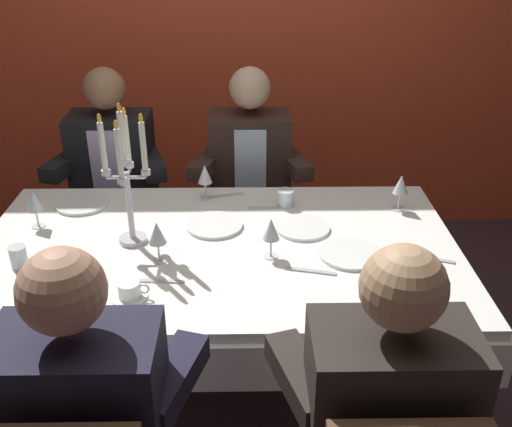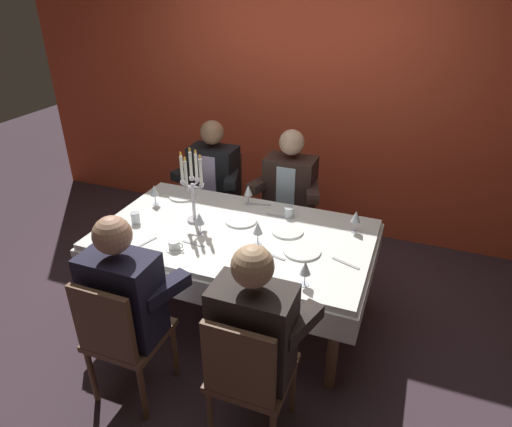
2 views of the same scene
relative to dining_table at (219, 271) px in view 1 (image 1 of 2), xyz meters
The scene contains 27 objects.
ground_plane 0.62m from the dining_table, ahead, with size 12.00×12.00×0.00m, color #3C2C35.
back_wall 1.81m from the dining_table, 90.00° to the left, with size 6.00×0.12×2.70m, color #D3492C.
dining_table is the anchor object (origin of this frame).
candelabra 0.52m from the dining_table, behind, with size 0.19×0.19×0.57m.
dinner_plate_0 0.74m from the dining_table, 149.12° to the left, with size 0.24×0.24×0.01m, color white.
dinner_plate_1 0.53m from the dining_table, ahead, with size 0.25×0.25×0.01m, color white.
dinner_plate_2 0.39m from the dining_table, 20.69° to the left, with size 0.23×0.23×0.01m, color white.
dinner_plate_3 0.20m from the dining_table, 97.57° to the left, with size 0.24×0.24×0.01m, color white.
wine_glass_0 0.34m from the dining_table, 152.82° to the right, with size 0.07×0.07×0.16m.
wine_glass_1 0.81m from the dining_table, 167.37° to the left, with size 0.07×0.07×0.16m.
wine_glass_2 0.79m from the dining_table, 33.81° to the right, with size 0.07×0.07×0.16m.
wine_glass_3 0.88m from the dining_table, 21.31° to the left, with size 0.07×0.07×0.16m.
wine_glass_4 0.50m from the dining_table, 99.59° to the left, with size 0.07×0.07×0.16m.
wine_glass_5 0.32m from the dining_table, 23.09° to the right, with size 0.07×0.07×0.16m.
water_tumbler_0 0.48m from the dining_table, 50.74° to the left, with size 0.07×0.07×0.08m, color silver.
water_tumbler_1 0.76m from the dining_table, 168.89° to the right, with size 0.06×0.06×0.08m, color silver.
coffee_cup_0 0.47m from the dining_table, 129.10° to the right, with size 0.13×0.12×0.06m.
knife_0 0.41m from the dining_table, 56.84° to the left, with size 0.19×0.02×0.01m, color #B7B7BC.
fork_1 0.34m from the dining_table, 127.42° to the right, with size 0.17×0.02×0.01m, color #B7B7BC.
knife_2 0.42m from the dining_table, 29.36° to the right, with size 0.19×0.02×0.01m, color #B7B7BC.
knife_3 0.82m from the dining_table, ahead, with size 0.19×0.02×0.01m, color #B7B7BC.
fork_4 0.63m from the dining_table, 144.84° to the right, with size 0.17×0.02×0.01m, color #B7B7BC.
spoon_5 0.47m from the dining_table, 87.59° to the left, with size 0.17×0.02×0.01m, color #B7B7BC.
seated_diner_0 1.07m from the dining_table, 123.67° to the left, with size 0.63×0.48×1.24m.
seated_diner_1 0.95m from the dining_table, 109.39° to the right, with size 0.63×0.48×1.24m.
seated_diner_2 0.90m from the dining_table, 81.37° to the left, with size 0.63×0.48×1.24m.
seated_diner_3 1.01m from the dining_table, 61.54° to the right, with size 0.63×0.48×1.24m.
Camera 1 is at (0.12, -2.01, 1.91)m, focal length 41.24 mm.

